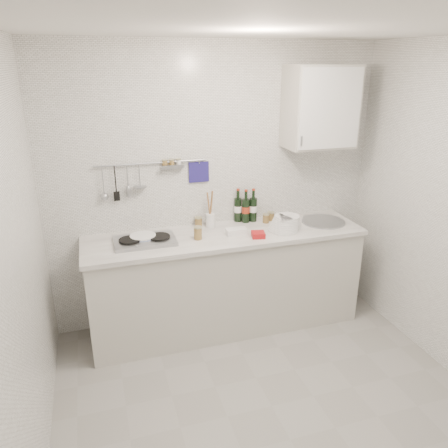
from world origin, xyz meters
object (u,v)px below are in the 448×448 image
at_px(wall_cabinet, 320,107).
at_px(utensil_crock, 210,218).
at_px(plate_stack_sink, 285,223).
at_px(plate_stack_hob, 142,238).
at_px(wine_bottles, 246,206).

relative_size(wall_cabinet, utensil_crock, 2.06).
bearing_deg(utensil_crock, plate_stack_sink, -22.87).
height_order(wall_cabinet, plate_stack_hob, wall_cabinet).
relative_size(plate_stack_sink, utensil_crock, 0.86).
relative_size(plate_stack_hob, plate_stack_sink, 0.82).
bearing_deg(plate_stack_hob, utensil_crock, 13.10).
xyz_separation_m(wall_cabinet, wine_bottles, (-0.63, 0.12, -0.87)).
xyz_separation_m(plate_stack_hob, plate_stack_sink, (1.25, -0.11, 0.03)).
relative_size(wall_cabinet, plate_stack_hob, 2.91).
distance_m(wall_cabinet, utensil_crock, 1.37).
distance_m(wall_cabinet, plate_stack_hob, 1.91).
bearing_deg(wine_bottles, plate_stack_hob, -169.11).
relative_size(wine_bottles, utensil_crock, 0.91).
bearing_deg(utensil_crock, wine_bottles, 6.84).
height_order(plate_stack_hob, plate_stack_sink, plate_stack_sink).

